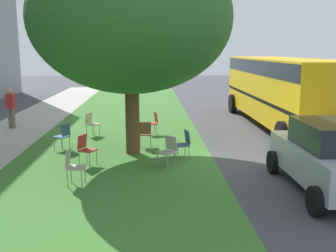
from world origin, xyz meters
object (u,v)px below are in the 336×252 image
Objects in this scene: chair_4 at (153,121)px; pedestrian_0 at (11,106)px; chair_6 at (145,132)px; parked_car at (330,156)px; chair_0 at (168,149)px; chair_1 at (184,142)px; chair_2 at (86,147)px; chair_3 at (73,164)px; chair_5 at (63,134)px; street_tree at (131,19)px; school_bus at (283,86)px; chair_7 at (91,122)px.

chair_4 is 0.52× the size of pedestrian_0.
chair_4 and chair_6 have the same top height.
chair_4 is 0.24× the size of parked_car.
chair_6 is 6.67m from pedestrian_0.
chair_1 is at bearing -31.07° from chair_0.
chair_3 is (-1.70, 0.04, 0.00)m from chair_2.
chair_5 is at bearing 127.76° from chair_4.
chair_3 is at bearing 156.13° from street_tree.
school_bus is (1.35, -5.45, 1.24)m from chair_4.
street_tree reaches higher than school_bus.
school_bus is at bearing -46.10° from chair_3.
chair_0 is at bearing -147.86° from chair_7.
parked_car reaches higher than chair_7.
street_tree is 7.27× the size of chair_1.
chair_3 is at bearing 161.12° from chair_4.
chair_3 is at bearing 133.90° from school_bus.
chair_1 is 1.00× the size of chair_7.
chair_3 is (-2.98, 1.32, -3.62)m from street_tree.
school_bus reaches higher than chair_2.
chair_0 is 0.24× the size of parked_car.
street_tree is 4.64m from chair_4.
pedestrian_0 is at bearing 50.25° from street_tree.
chair_1 is (-0.78, -1.55, -3.62)m from street_tree.
pedestrian_0 is (5.62, 3.95, 0.41)m from chair_2.
chair_0 is at bearing 148.93° from chair_1.
pedestrian_0 reaches higher than chair_7.
chair_4 is 2.36m from chair_7.
chair_3 is 8.31m from pedestrian_0.
chair_3 and chair_7 have the same top height.
street_tree is 7.27× the size of chair_2.
parked_car is (-2.07, -3.62, 0.32)m from chair_0.
chair_6 is (1.54, 1.17, 0.00)m from chair_1.
chair_2 is 1.00× the size of chair_6.
pedestrian_0 is (3.58, 5.61, 0.41)m from chair_6.
chair_6 is at bearing -24.42° from chair_3.
street_tree is at bearing 124.32° from school_bus.
chair_1 is at bearing -142.72° from chair_6.
chair_7 is at bearing 5.90° from chair_2.
chair_4 is 1.00× the size of chair_5.
chair_4 is 1.00× the size of chair_7.
school_bus is at bearing -59.25° from chair_6.
chair_7 is at bearing -14.79° from chair_5.
chair_2 is 0.24× the size of parked_car.
pedestrian_0 is (5.12, 6.78, 0.41)m from chair_1.
chair_4 and chair_7 have the same top height.
chair_1 is at bearing -108.84° from chair_5.
pedestrian_0 reaches higher than chair_3.
chair_0 is 0.97m from chair_1.
chair_3 is at bearing 120.11° from chair_0.
street_tree reaches higher than chair_1.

